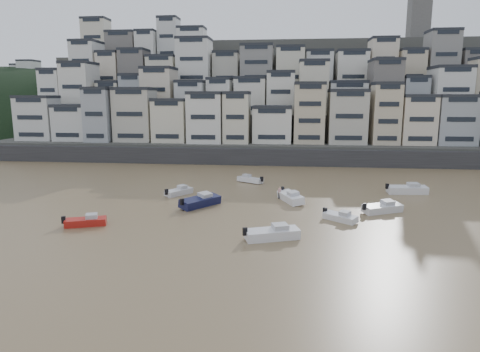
# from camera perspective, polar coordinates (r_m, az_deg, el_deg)

# --- Properties ---
(ground) EXTENTS (400.00, 400.00, 0.00)m
(ground) POSITION_cam_1_polar(r_m,az_deg,el_deg) (33.43, -22.13, -16.04)
(ground) COLOR olive
(ground) RESTS_ON ground
(harbor_wall) EXTENTS (140.00, 3.00, 3.50)m
(harbor_wall) POSITION_cam_1_polar(r_m,az_deg,el_deg) (92.06, 3.21, 2.59)
(harbor_wall) COLOR #38383A
(harbor_wall) RESTS_ON ground
(hillside) EXTENTS (141.04, 66.00, 50.00)m
(hillside) POSITION_cam_1_polar(r_m,az_deg,el_deg) (130.86, 6.38, 9.87)
(hillside) COLOR #4C4C47
(hillside) RESTS_ON ground
(headland) EXTENTS (216.00, 135.00, 53.33)m
(headland) POSITION_cam_1_polar(r_m,az_deg,el_deg) (195.61, -27.95, 5.12)
(headland) COLOR black
(headland) RESTS_ON ground
(boat_h) EXTENTS (5.20, 4.05, 1.38)m
(boat_h) POSITION_cam_1_polar(r_m,az_deg,el_deg) (73.05, 1.36, -0.34)
(boat_h) COLOR silver
(boat_h) RESTS_ON ground
(boat_c) EXTENTS (5.67, 6.58, 1.80)m
(boat_c) POSITION_cam_1_polar(r_m,az_deg,el_deg) (57.48, -5.33, -3.18)
(boat_c) COLOR #13163B
(boat_c) RESTS_ON ground
(boat_g) EXTENTS (6.64, 2.73, 1.76)m
(boat_g) POSITION_cam_1_polar(r_m,az_deg,el_deg) (69.47, 21.41, -1.49)
(boat_g) COLOR silver
(boat_g) RESTS_ON ground
(boat_j) EXTENTS (5.20, 3.18, 1.35)m
(boat_j) POSITION_cam_1_polar(r_m,az_deg,el_deg) (51.94, -19.90, -5.55)
(boat_j) COLOR #AD1C15
(boat_j) RESTS_ON ground
(boat_f) EXTENTS (4.14, 5.05, 1.36)m
(boat_f) POSITION_cam_1_polar(r_m,az_deg,el_deg) (64.55, -8.16, -1.92)
(boat_f) COLOR silver
(boat_f) RESTS_ON ground
(boat_a) EXTENTS (6.47, 4.05, 1.68)m
(boat_a) POSITION_cam_1_polar(r_m,az_deg,el_deg) (44.45, 4.33, -7.40)
(boat_a) COLOR silver
(boat_a) RESTS_ON ground
(boat_b) EXTENTS (4.46, 4.04, 1.24)m
(boat_b) POSITION_cam_1_polar(r_m,az_deg,el_deg) (52.02, 13.21, -5.22)
(boat_b) COLOR white
(boat_b) RESTS_ON ground
(boat_d) EXTENTS (6.01, 4.29, 1.58)m
(boat_d) POSITION_cam_1_polar(r_m,az_deg,el_deg) (57.13, 18.47, -3.90)
(boat_d) COLOR silver
(boat_d) RESTS_ON ground
(boat_e) EXTENTS (4.29, 6.57, 1.71)m
(boat_e) POSITION_cam_1_polar(r_m,az_deg,el_deg) (60.21, 6.76, -2.62)
(boat_e) COLOR white
(boat_e) RESTS_ON ground
(person_pink) EXTENTS (0.44, 0.44, 1.74)m
(person_pink) POSITION_cam_1_polar(r_m,az_deg,el_deg) (61.76, 5.29, -2.24)
(person_pink) COLOR tan
(person_pink) RESTS_ON ground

